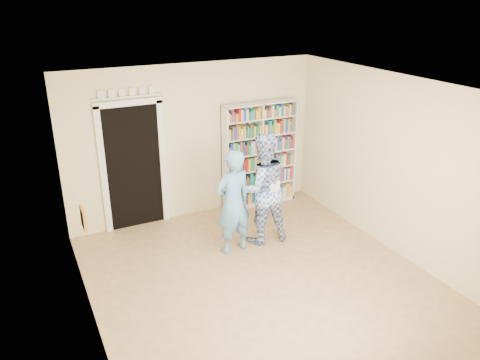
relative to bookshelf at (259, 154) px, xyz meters
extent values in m
plane|color=#936B47|center=(-1.20, -2.34, -0.99)|extent=(5.00, 5.00, 0.00)
plane|color=white|center=(-1.20, -2.34, 1.71)|extent=(5.00, 5.00, 0.00)
plane|color=#F6E9A9|center=(-1.20, 0.16, 0.36)|extent=(4.50, 0.00, 4.50)
plane|color=#F6E9A9|center=(-3.45, -2.34, 0.36)|extent=(0.00, 5.00, 5.00)
plane|color=#F6E9A9|center=(1.05, -2.34, 0.36)|extent=(0.00, 5.00, 5.00)
cube|color=white|center=(0.00, 0.00, -0.01)|extent=(1.42, 0.27, 1.95)
cube|color=white|center=(0.00, 0.00, -0.01)|extent=(0.02, 0.27, 1.95)
cube|color=black|center=(-2.30, 0.14, 0.06)|extent=(0.90, 0.03, 2.10)
cube|color=white|center=(-2.80, 0.12, 0.06)|extent=(0.10, 0.06, 2.20)
cube|color=white|center=(-1.80, 0.12, 0.06)|extent=(0.10, 0.06, 2.20)
cube|color=white|center=(-2.30, 0.12, 1.16)|extent=(1.10, 0.06, 0.10)
cube|color=white|center=(-2.30, 0.12, 1.26)|extent=(1.10, 0.08, 0.02)
cube|color=brown|center=(-3.43, -2.14, 0.41)|extent=(0.03, 0.25, 0.25)
imported|color=#5692C0|center=(-1.20, -1.38, -0.16)|extent=(0.65, 0.47, 1.65)
imported|color=#34579E|center=(-0.64, -1.26, -0.08)|extent=(0.95, 0.77, 1.81)
cube|color=white|center=(-0.55, -1.51, -0.03)|extent=(0.20, 0.06, 0.28)
camera|label=1|loc=(-3.94, -7.15, 2.79)|focal=35.00mm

